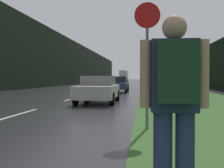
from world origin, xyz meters
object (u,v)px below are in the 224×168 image
at_px(stop_sign, 147,54).
at_px(delivery_truck, 124,76).
at_px(hitchhiker_with_backpack, 175,99).
at_px(car_passing_far, 117,84).
at_px(car_oncoming, 112,81).
at_px(car_passing_near, 98,89).

height_order(stop_sign, delivery_truck, delivery_truck).
bearing_deg(delivery_truck, hitchhiker_with_backpack, -85.89).
bearing_deg(hitchhiker_with_backpack, delivery_truck, 93.41).
bearing_deg(car_passing_far, delivery_truck, -86.66).
xyz_separation_m(stop_sign, delivery_truck, (-6.31, 86.27, 0.11)).
bearing_deg(car_passing_far, hitchhiker_with_backpack, 96.48).
bearing_deg(car_oncoming, car_passing_near, -84.68).
bearing_deg(hitchhiker_with_backpack, car_passing_far, 95.78).
relative_size(hitchhiker_with_backpack, car_passing_far, 0.40).
bearing_deg(car_passing_near, stop_sign, 107.88).
relative_size(car_passing_far, delivery_truck, 0.55).
bearing_deg(stop_sign, hitchhiker_with_backpack, -87.47).
relative_size(hitchhiker_with_backpack, car_passing_near, 0.43).
distance_m(car_passing_near, car_passing_far, 10.72).
distance_m(car_passing_near, delivery_truck, 79.16).
relative_size(stop_sign, car_oncoming, 0.72).
distance_m(stop_sign, car_passing_near, 7.66).
height_order(car_passing_near, car_passing_far, car_passing_far).
bearing_deg(car_oncoming, delivery_truck, 90.00).
distance_m(stop_sign, car_passing_far, 18.12).
bearing_deg(stop_sign, car_oncoming, 97.19).
bearing_deg(car_oncoming, car_passing_far, -82.93).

